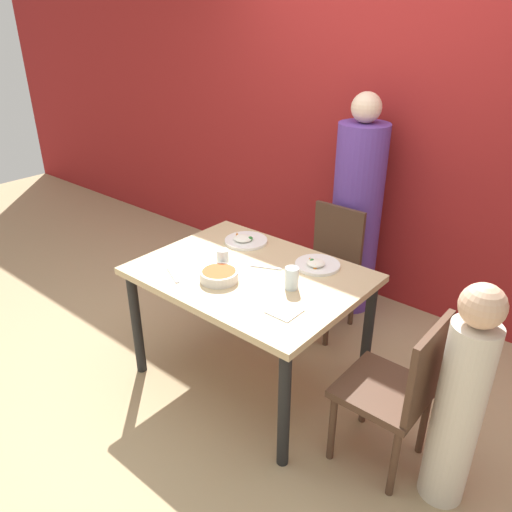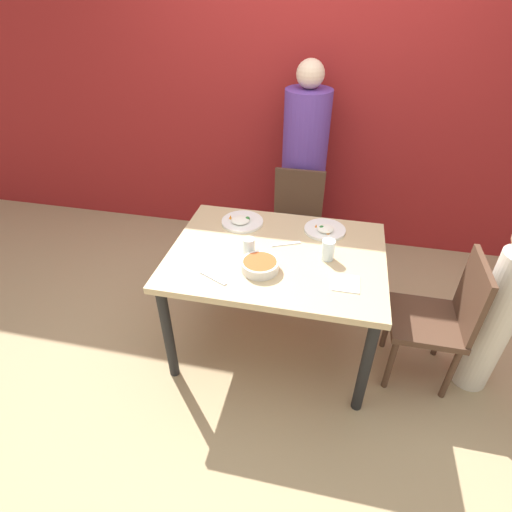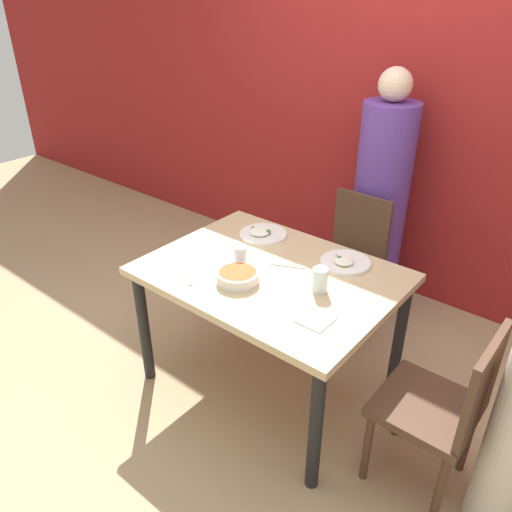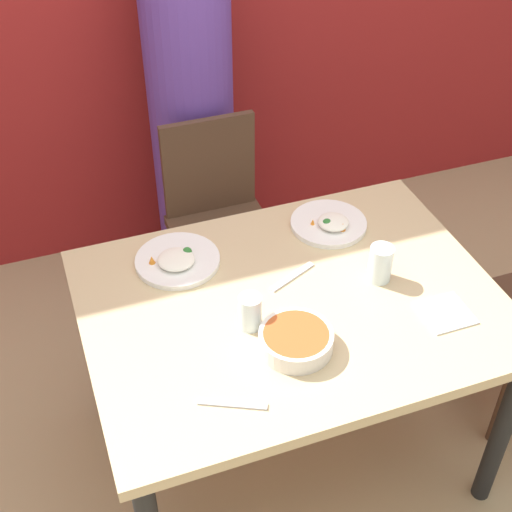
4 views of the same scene
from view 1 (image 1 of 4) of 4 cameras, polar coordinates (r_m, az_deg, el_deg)
ground_plane at (r=3.20m, az=-0.63°, el=-13.43°), size 10.00×10.00×0.00m
wall_back at (r=3.74m, az=14.26°, el=14.76°), size 10.00×0.06×2.70m
dining_table at (r=2.83m, az=-0.69°, el=-3.31°), size 1.24×0.93×0.73m
chair_adult_spot at (r=3.48m, az=8.16°, el=-0.95°), size 0.40×0.40×0.86m
chair_child_spot at (r=2.49m, az=15.88°, el=-14.36°), size 0.40×0.40×0.86m
person_adult at (r=3.66m, az=11.38°, el=4.57°), size 0.35×0.35×1.58m
person_child at (r=2.38m, az=22.27°, el=-15.26°), size 0.20×0.20×1.12m
bowl_curry at (r=2.70m, az=-4.24°, el=-2.20°), size 0.21×0.21×0.06m
plate_rice_adult at (r=2.86m, az=6.98°, el=-0.96°), size 0.26×0.26×0.05m
plate_rice_child at (r=3.14m, az=-1.22°, el=1.82°), size 0.27×0.27×0.05m
glass_water_tall at (r=2.61m, az=4.10°, el=-2.54°), size 0.07×0.07×0.12m
glass_water_short at (r=2.82m, az=-3.82°, el=-0.29°), size 0.07×0.07×0.11m
napkin_folded at (r=2.44m, az=3.28°, el=-6.33°), size 0.14×0.14×0.01m
fork_steel at (r=2.79m, az=-9.44°, el=-2.19°), size 0.17×0.10×0.01m
spoon_steel at (r=2.83m, az=1.14°, el=-1.28°), size 0.17×0.09×0.01m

